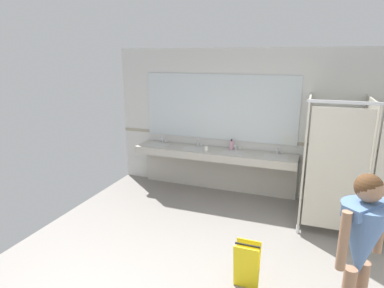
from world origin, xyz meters
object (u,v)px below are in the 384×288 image
at_px(soap_dispenser, 231,145).
at_px(paper_cup, 206,149).
at_px(person_standing, 361,242).
at_px(wet_floor_sign, 247,265).

distance_m(soap_dispenser, paper_cup, 0.49).
relative_size(person_standing, paper_cup, 20.45).
height_order(person_standing, wet_floor_sign, person_standing).
xyz_separation_m(person_standing, wet_floor_sign, (-1.03, 0.40, -0.75)).
xyz_separation_m(soap_dispenser, wet_floor_sign, (0.84, -2.62, -0.66)).
bearing_deg(wet_floor_sign, person_standing, -21.23).
relative_size(person_standing, soap_dispenser, 8.01).
xyz_separation_m(paper_cup, wet_floor_sign, (1.26, -2.38, -0.61)).
distance_m(person_standing, wet_floor_sign, 1.33).
relative_size(soap_dispenser, wet_floor_sign, 0.37).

